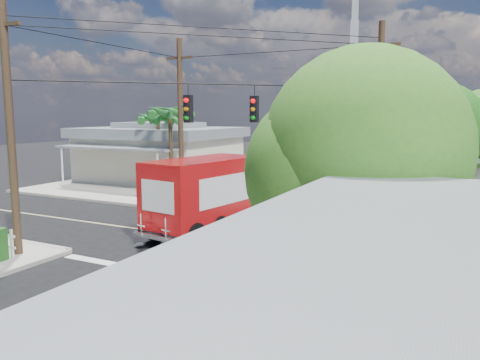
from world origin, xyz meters
The scene contains 12 objects.
ground centered at (0.00, 0.00, 0.00)m, with size 120.00×120.00×0.00m, color black.
sidewalk_nw centered at (-10.88, 10.88, 0.07)m, with size 14.12×14.12×0.14m.
road_markings centered at (0.00, -1.47, 0.01)m, with size 32.00×32.00×0.01m.
building_nw centered at (-12.00, 12.46, 2.22)m, with size 10.80×10.20×4.30m.
radio_tower centered at (0.50, 20.00, 5.64)m, with size 0.80×0.80×17.00m.
tree_ne_front centered at (7.21, 6.76, 4.77)m, with size 4.21×4.14×6.66m.
tree_se centered at (7.01, -7.24, 4.04)m, with size 3.67×3.54×5.62m.
palm_nw_front centered at (-7.50, 7.50, 5.04)m, with size 3.01×3.08×5.59m.
palm_nw_back centered at (-9.50, 9.00, 4.67)m, with size 3.01×3.08×5.19m.
utility_poles centered at (-1.58, 1.60, 4.67)m, with size 12.00×10.68×9.00m.
vending_boxes centered at (6.50, 6.20, 0.69)m, with size 1.90×0.50×1.10m.
delivery_truck centered at (-0.83, 1.17, 1.64)m, with size 3.34×7.68×3.22m.
Camera 1 is at (9.08, -16.03, 5.07)m, focal length 35.00 mm.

